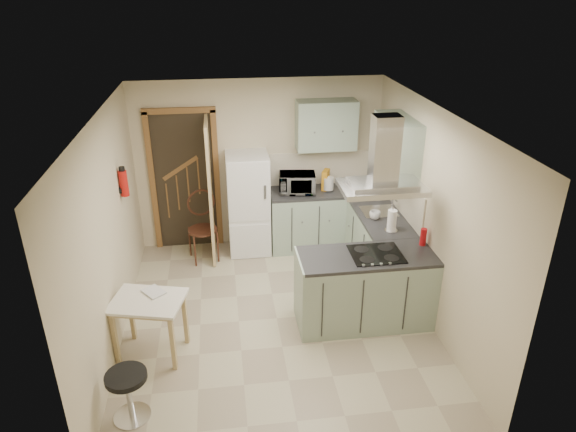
{
  "coord_description": "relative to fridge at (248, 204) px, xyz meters",
  "views": [
    {
      "loc": [
        -0.56,
        -5.09,
        3.75
      ],
      "look_at": [
        0.2,
        0.45,
        1.15
      ],
      "focal_mm": 32.0,
      "sensor_mm": 36.0,
      "label": 1
    }
  ],
  "objects": [
    {
      "name": "fire_extinguisher",
      "position": [
        -1.54,
        -0.9,
        0.75
      ],
      "size": [
        0.1,
        0.1,
        0.32
      ],
      "primitive_type": "cylinder",
      "color": "#B2140F",
      "rests_on": "left_wall"
    },
    {
      "name": "bentwood_chair",
      "position": [
        -0.68,
        -0.2,
        -0.28
      ],
      "size": [
        0.51,
        0.51,
        0.94
      ],
      "primitive_type": "cube",
      "rotation": [
        0.0,
        0.0,
        0.25
      ],
      "color": "#52281B",
      "rests_on": "floor"
    },
    {
      "name": "extractor_hood",
      "position": [
        1.32,
        -1.98,
        0.97
      ],
      "size": [
        0.9,
        0.55,
        0.1
      ],
      "primitive_type": "cube",
      "color": "silver",
      "rests_on": "ceiling"
    },
    {
      "name": "peninsula",
      "position": [
        1.22,
        -1.98,
        -0.3
      ],
      "size": [
        1.55,
        0.65,
        0.9
      ],
      "primitive_type": "cube",
      "color": "#9EB2A0",
      "rests_on": "floor"
    },
    {
      "name": "cup",
      "position": [
        1.58,
        -1.07,
        0.21
      ],
      "size": [
        0.18,
        0.18,
        0.11
      ],
      "primitive_type": "imported",
      "rotation": [
        0.0,
        0.0,
        -0.36
      ],
      "color": "silver",
      "rests_on": "counter_right"
    },
    {
      "name": "sink",
      "position": [
        1.7,
        -0.85,
        0.16
      ],
      "size": [
        0.45,
        0.4,
        0.01
      ],
      "primitive_type": "cube",
      "color": "silver",
      "rests_on": "counter_right"
    },
    {
      "name": "drop_leaf_table",
      "position": [
        -1.21,
        -2.24,
        -0.4
      ],
      "size": [
        0.86,
        0.72,
        0.69
      ],
      "primitive_type": "cube",
      "rotation": [
        0.0,
        0.0,
        -0.25
      ],
      "color": "tan",
      "rests_on": "floor"
    },
    {
      "name": "kettle",
      "position": [
        1.18,
        -0.02,
        0.26
      ],
      "size": [
        0.16,
        0.16,
        0.22
      ],
      "primitive_type": "cylinder",
      "rotation": [
        0.0,
        0.0,
        0.08
      ],
      "color": "silver",
      "rests_on": "counter_back"
    },
    {
      "name": "fridge",
      "position": [
        0.0,
        0.0,
        0.0
      ],
      "size": [
        0.6,
        0.6,
        1.5
      ],
      "primitive_type": "cube",
      "color": "white",
      "rests_on": "floor"
    },
    {
      "name": "right_wall",
      "position": [
        2.0,
        -1.8,
        0.5
      ],
      "size": [
        0.0,
        4.2,
        4.2
      ],
      "primitive_type": "plane",
      "rotation": [
        1.57,
        0.0,
        -1.57
      ],
      "color": "beige",
      "rests_on": "floor"
    },
    {
      "name": "stool",
      "position": [
        -1.33,
        -3.14,
        -0.49
      ],
      "size": [
        0.41,
        0.41,
        0.51
      ],
      "primitive_type": "cylinder",
      "rotation": [
        0.0,
        0.0,
        0.08
      ],
      "color": "black",
      "rests_on": "floor"
    },
    {
      "name": "red_bottle",
      "position": [
        1.93,
        -1.83,
        0.25
      ],
      "size": [
        0.09,
        0.09,
        0.21
      ],
      "primitive_type": "cylinder",
      "rotation": [
        0.0,
        0.0,
        -0.31
      ],
      "color": "red",
      "rests_on": "peninsula"
    },
    {
      "name": "wall_cabinet_back",
      "position": [
        1.15,
        0.12,
        1.1
      ],
      "size": [
        0.85,
        0.35,
        0.7
      ],
      "primitive_type": "cube",
      "color": "#9EB2A0",
      "rests_on": "back_wall"
    },
    {
      "name": "splashback",
      "position": [
        1.16,
        0.29,
        0.4
      ],
      "size": [
        1.68,
        0.02,
        0.5
      ],
      "primitive_type": "cube",
      "color": "beige",
      "rests_on": "counter_back"
    },
    {
      "name": "counter_right",
      "position": [
        1.7,
        -0.68,
        -0.3
      ],
      "size": [
        0.6,
        1.95,
        0.9
      ],
      "primitive_type": "cube",
      "color": "#9EB2A0",
      "rests_on": "floor"
    },
    {
      "name": "left_wall",
      "position": [
        -1.6,
        -1.8,
        0.5
      ],
      "size": [
        0.0,
        4.2,
        4.2
      ],
      "primitive_type": "plane",
      "rotation": [
        1.57,
        0.0,
        1.57
      ],
      "color": "beige",
      "rests_on": "floor"
    },
    {
      "name": "floor",
      "position": [
        0.2,
        -1.8,
        -0.75
      ],
      "size": [
        4.2,
        4.2,
        0.0
      ],
      "primitive_type": "plane",
      "color": "#B9B190",
      "rests_on": "ground"
    },
    {
      "name": "cereal_box",
      "position": [
        1.15,
        0.05,
        0.3
      ],
      "size": [
        0.15,
        0.21,
        0.29
      ],
      "primitive_type": "cube",
      "rotation": [
        0.0,
        0.0,
        -0.44
      ],
      "color": "orange",
      "rests_on": "counter_back"
    },
    {
      "name": "book",
      "position": [
        -1.22,
        -2.16,
        -0.0
      ],
      "size": [
        0.29,
        0.3,
        0.11
      ],
      "primitive_type": "imported",
      "rotation": [
        0.0,
        0.0,
        0.65
      ],
      "color": "#983D32",
      "rests_on": "drop_leaf_table"
    },
    {
      "name": "soap_bottle",
      "position": [
        1.79,
        -0.45,
        0.24
      ],
      "size": [
        0.1,
        0.1,
        0.18
      ],
      "primitive_type": "imported",
      "rotation": [
        0.0,
        0.0,
        -0.18
      ],
      "color": "#B7BAC4",
      "rests_on": "counter_right"
    },
    {
      "name": "doorway",
      "position": [
        -0.9,
        0.27,
        0.3
      ],
      "size": [
        1.1,
        0.12,
        2.1
      ],
      "primitive_type": "cube",
      "color": "brown",
      "rests_on": "floor"
    },
    {
      "name": "paper_towel",
      "position": [
        1.68,
        -1.42,
        0.29
      ],
      "size": [
        0.15,
        0.15,
        0.29
      ],
      "primitive_type": "cylinder",
      "rotation": [
        0.0,
        0.0,
        0.39
      ],
      "color": "white",
      "rests_on": "counter_right"
    },
    {
      "name": "back_wall",
      "position": [
        0.2,
        0.3,
        0.5
      ],
      "size": [
        3.6,
        0.0,
        3.6
      ],
      "primitive_type": "plane",
      "rotation": [
        1.57,
        0.0,
        0.0
      ],
      "color": "beige",
      "rests_on": "floor"
    },
    {
      "name": "microwave",
      "position": [
        0.72,
        -0.02,
        0.29
      ],
      "size": [
        0.56,
        0.41,
        0.29
      ],
      "primitive_type": "imported",
      "rotation": [
        0.0,
        0.0,
        -0.12
      ],
      "color": "black",
      "rests_on": "counter_back"
    },
    {
      "name": "wall_cabinet_right",
      "position": [
        1.82,
        -0.95,
        1.1
      ],
      "size": [
        0.35,
        0.9,
        0.7
      ],
      "primitive_type": "cube",
      "color": "#9EB2A0",
      "rests_on": "right_wall"
    },
    {
      "name": "ceiling",
      "position": [
        0.2,
        -1.8,
        1.75
      ],
      "size": [
        4.2,
        4.2,
        0.0
      ],
      "primitive_type": "plane",
      "rotation": [
        3.14,
        0.0,
        0.0
      ],
      "color": "silver",
      "rests_on": "back_wall"
    },
    {
      "name": "counter_back",
      "position": [
        0.86,
        0.0,
        -0.3
      ],
      "size": [
        1.08,
        0.6,
        0.9
      ],
      "primitive_type": "cube",
      "color": "#9EB2A0",
      "rests_on": "floor"
    },
    {
      "name": "hob",
      "position": [
        1.32,
        -1.98,
        0.16
      ],
      "size": [
        0.58,
        0.5,
        0.01
      ],
      "primitive_type": "cube",
      "color": "black",
      "rests_on": "peninsula"
    }
  ]
}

